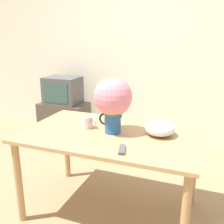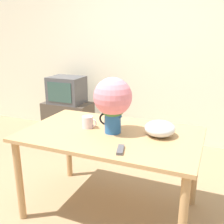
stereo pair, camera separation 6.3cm
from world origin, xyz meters
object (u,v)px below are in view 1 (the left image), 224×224
Objects in this scene: coffee_mug at (88,122)px; white_bowl at (160,128)px; tv_set at (63,90)px; flower_vase at (113,101)px.

white_bowl is at bearing 5.19° from coffee_mug.
tv_set is at bearing 142.18° from white_bowl.
coffee_mug is 0.27× the size of tv_set.
flower_vase is at bearing -4.89° from coffee_mug.
tv_set is at bearing 133.48° from flower_vase.
flower_vase reaches higher than white_bowl.
flower_vase is at bearing -46.52° from tv_set.
white_bowl is at bearing 11.49° from flower_vase.
flower_vase is 0.44m from white_bowl.
coffee_mug is (-0.24, 0.02, -0.22)m from flower_vase.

